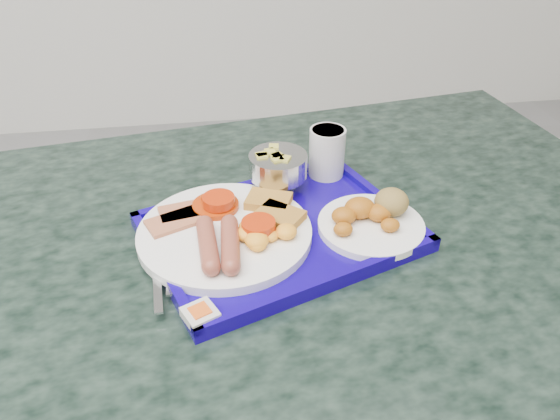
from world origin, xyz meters
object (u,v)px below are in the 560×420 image
Objects in this scene: table at (282,331)px; juice_cup at (327,151)px; main_plate at (229,230)px; bread_plate at (373,218)px; tray at (280,233)px; fruit_bowl at (278,166)px.

table is 15.99× the size of juice_cup.
bread_plate is at bearing -1.24° from main_plate.
tray is 1.76× the size of main_plate.
juice_cup reaches higher than tray.
juice_cup is (0.11, 0.16, 0.05)m from tray.
bread_plate is at bearing -45.06° from fruit_bowl.
table is 5.34× the size of main_plate.
bread_plate reaches higher than tray.
table is at bearing -95.15° from fruit_bowl.
main_plate is 3.00× the size of juice_cup.
bread_plate is 0.18m from juice_cup.
tray is at bearing 124.16° from table.
fruit_bowl is (0.09, 0.13, 0.03)m from main_plate.
fruit_bowl is at bearing -158.35° from juice_cup.
fruit_bowl is at bearing 84.85° from table.
bread_plate is at bearing -2.47° from table.
juice_cup is at bearing 21.65° from fruit_bowl.
table is at bearing 0.94° from main_plate.
tray is 0.20m from juice_cup.
main_plate is at bearing -176.48° from tray.
bread_plate reaches higher than main_plate.
fruit_bowl is (-0.13, 0.13, 0.03)m from bread_plate.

